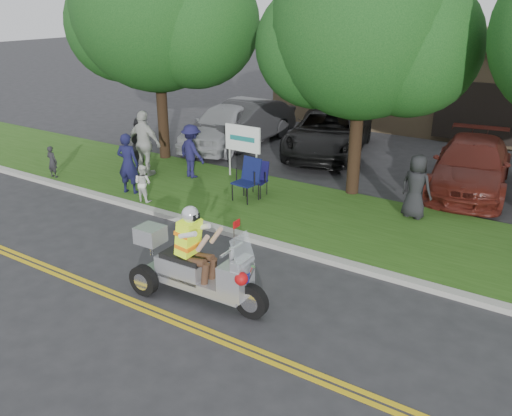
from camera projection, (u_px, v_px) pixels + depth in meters
The scene contains 23 objects.
ground at pixel (171, 299), 10.29m from camera, with size 120.00×120.00×0.00m, color #28282B.
centerline_near at pixel (150, 313), 9.84m from camera, with size 60.00×0.10×0.01m, color gold.
centerline_far at pixel (156, 309), 9.96m from camera, with size 60.00×0.10×0.01m, color gold.
curb at pixel (259, 240), 12.64m from camera, with size 60.00×0.25×0.12m, color #A8A89E.
grass_verge at pixel (303, 212), 14.31m from camera, with size 60.00×4.00×0.10m, color #264D14.
commercial_building at pixel (499, 80), 23.29m from camera, with size 18.00×8.20×4.00m.
tree_left at pixel (158, 14), 17.29m from camera, with size 6.62×5.40×7.78m.
tree_mid at pixel (365, 35), 14.01m from camera, with size 5.88×4.80×7.05m.
business_sign at pixel (243, 141), 16.45m from camera, with size 1.25×0.06×1.75m.
trike_scooter at pixel (194, 268), 10.09m from camera, with size 2.87×0.97×1.88m.
lawn_chair_a at pixel (259, 176), 15.24m from camera, with size 0.56×0.58×0.97m.
lawn_chair_b at pixel (249, 176), 14.86m from camera, with size 0.67×0.69×1.17m.
spectator_adult_left at pixel (128, 163), 15.28m from camera, with size 0.63×0.42×1.74m, color #141539.
spectator_adult_mid at pixel (141, 144), 17.28m from camera, with size 0.84×0.65×1.72m, color black.
spectator_adult_right at pixel (145, 144), 16.75m from camera, with size 1.19×0.50×2.04m, color beige.
spectator_chair_a at pixel (192, 151), 16.65m from camera, with size 1.07×0.61×1.65m, color #191741.
spectator_chair_b at pixel (416, 187), 13.57m from camera, with size 0.80×0.52×1.64m, color black.
child_left at pixel (52, 162), 16.74m from camera, with size 0.36×0.24×0.99m, color black.
child_right at pixel (143, 183), 14.76m from camera, with size 0.50×0.39×1.03m, color silver.
parked_car_far_left at pixel (226, 125), 20.42m from camera, with size 1.96×4.88×1.66m, color #A3A4AA.
parked_car_left at pixel (244, 122), 20.94m from camera, with size 1.73×4.97×1.64m, color #2A2A2C.
parked_car_mid at pixel (329, 133), 19.49m from camera, with size 2.61×5.65×1.57m, color black.
parked_car_right at pixel (471, 166), 15.88m from camera, with size 2.08×5.12×1.48m, color #561B14.
Camera 1 is at (6.26, -6.59, 5.38)m, focal length 38.00 mm.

